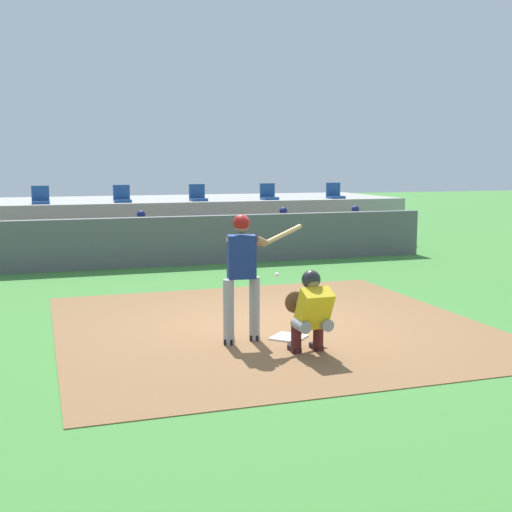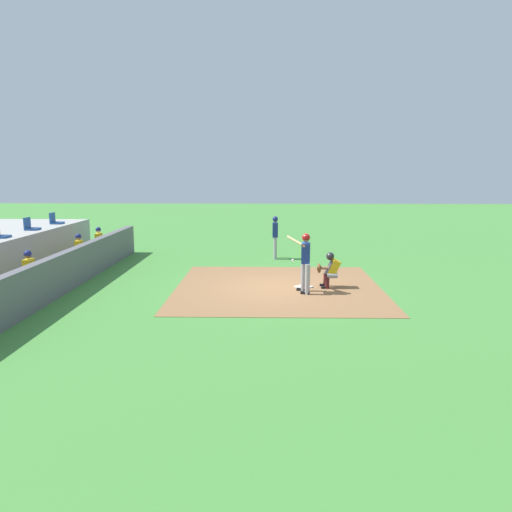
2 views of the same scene
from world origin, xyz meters
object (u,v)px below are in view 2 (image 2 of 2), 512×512
(dugout_player_1, at_px, (33,271))
(stadium_seat_5, at_px, (55,221))
(catcher_crouched, at_px, (330,269))
(batter_at_plate, at_px, (305,259))
(on_deck_batter, at_px, (275,235))
(home_plate, at_px, (304,287))
(dugout_player_2, at_px, (82,250))
(dugout_player_3, at_px, (102,242))
(stadium_seat_4, at_px, (30,226))

(dugout_player_1, bearing_deg, stadium_seat_5, 18.00)
(catcher_crouched, distance_m, dugout_player_1, 8.99)
(batter_at_plate, bearing_deg, stadium_seat_5, 59.06)
(dugout_player_1, distance_m, stadium_seat_5, 6.64)
(catcher_crouched, distance_m, on_deck_batter, 5.27)
(home_plate, height_order, catcher_crouched, catcher_crouched)
(dugout_player_1, bearing_deg, dugout_player_2, 0.00)
(catcher_crouched, height_order, dugout_player_3, dugout_player_3)
(batter_at_plate, height_order, stadium_seat_5, stadium_seat_5)
(dugout_player_2, bearing_deg, stadium_seat_5, 40.21)
(dugout_player_2, height_order, stadium_seat_5, stadium_seat_5)
(on_deck_batter, xyz_separation_m, dugout_player_1, (-5.84, 7.33, -0.35))
(batter_at_plate, height_order, dugout_player_1, batter_at_plate)
(dugout_player_3, height_order, stadium_seat_4, stadium_seat_4)
(dugout_player_1, xyz_separation_m, stadium_seat_5, (6.26, 2.03, 0.86))
(home_plate, relative_size, catcher_crouched, 0.29)
(dugout_player_2, bearing_deg, catcher_crouched, -108.67)
(batter_at_plate, xyz_separation_m, dugout_player_3, (5.85, 8.12, -0.36))
(dugout_player_2, distance_m, stadium_seat_5, 3.27)
(home_plate, height_order, dugout_player_3, dugout_player_3)
(batter_at_plate, xyz_separation_m, stadium_seat_5, (6.09, 10.16, 0.50))
(dugout_player_3, bearing_deg, batter_at_plate, -125.75)
(catcher_crouched, bearing_deg, on_deck_batter, 17.86)
(dugout_player_3, distance_m, stadium_seat_4, 2.93)
(home_plate, bearing_deg, dugout_player_1, 95.94)
(dugout_player_3, bearing_deg, catcher_crouched, -120.12)
(batter_at_plate, relative_size, dugout_player_3, 1.39)
(catcher_crouched, height_order, dugout_player_1, dugout_player_1)
(batter_at_plate, xyz_separation_m, catcher_crouched, (0.66, -0.82, -0.43))
(batter_at_plate, distance_m, dugout_player_1, 8.13)
(on_deck_batter, height_order, stadium_seat_4, stadium_seat_4)
(stadium_seat_4, bearing_deg, dugout_player_2, -96.73)
(home_plate, bearing_deg, on_deck_batter, 9.22)
(batter_at_plate, height_order, dugout_player_2, batter_at_plate)
(on_deck_batter, xyz_separation_m, dugout_player_2, (-1.98, 7.33, -0.35))
(batter_at_plate, bearing_deg, dugout_player_2, 65.62)
(catcher_crouched, distance_m, stadium_seat_4, 11.49)
(batter_at_plate, xyz_separation_m, stadium_seat_4, (3.92, 10.16, 0.50))
(home_plate, relative_size, stadium_seat_5, 0.92)
(batter_at_plate, xyz_separation_m, on_deck_batter, (5.66, 0.79, -0.02))
(batter_at_plate, bearing_deg, stadium_seat_4, 68.89)
(home_plate, distance_m, on_deck_batter, 5.15)
(home_plate, height_order, dugout_player_1, dugout_player_1)
(home_plate, bearing_deg, dugout_player_2, 69.72)
(dugout_player_1, xyz_separation_m, stadium_seat_4, (4.10, 2.03, 0.86))
(stadium_seat_5, bearing_deg, batter_at_plate, -120.94)
(batter_at_plate, bearing_deg, dugout_player_3, 54.25)
(batter_at_plate, relative_size, dugout_player_2, 1.39)
(dugout_player_2, xyz_separation_m, stadium_seat_4, (0.24, 2.03, 0.86))
(on_deck_batter, xyz_separation_m, stadium_seat_4, (-1.74, 9.37, 0.51))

